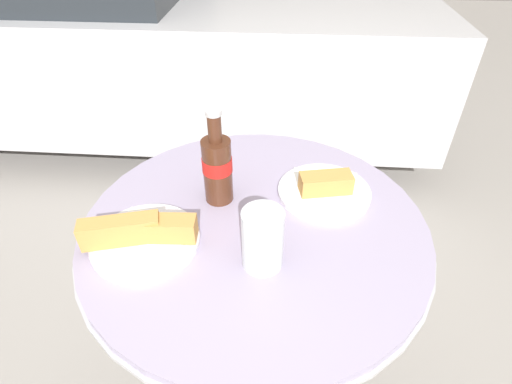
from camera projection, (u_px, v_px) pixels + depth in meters
bistro_table at (255, 276)px, 0.95m from camera, size 0.73×0.73×0.76m
cola_bottle_left at (217, 167)px, 0.84m from camera, size 0.06×0.06×0.22m
drinking_glass at (263, 241)px, 0.71m from camera, size 0.08×0.08×0.12m
lunch_plate_near at (325, 189)px, 0.90m from camera, size 0.21×0.21×0.06m
lunch_plate_far at (143, 235)px, 0.77m from camera, size 0.22×0.21×0.07m
parked_car at (55, 18)px, 2.50m from camera, size 4.42×1.69×1.32m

